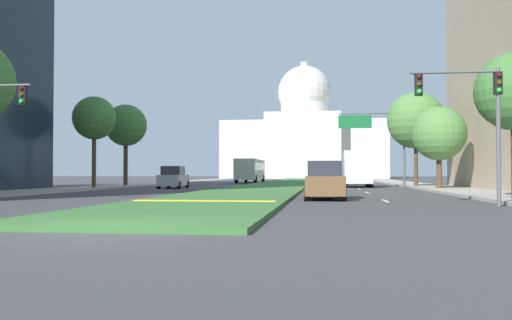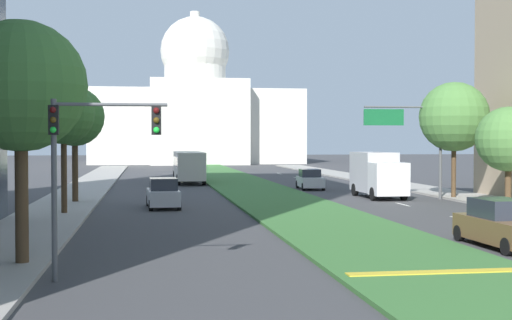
% 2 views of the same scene
% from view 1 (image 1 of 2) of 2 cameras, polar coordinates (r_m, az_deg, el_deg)
% --- Properties ---
extents(ground_plane, '(263.52, 263.52, 0.00)m').
position_cam_1_polar(ground_plane, '(71.04, 3.29, -2.34)').
color(ground_plane, '#3D3D3F').
extents(grass_median, '(6.28, 107.80, 0.14)m').
position_cam_1_polar(grass_median, '(65.06, 2.94, -2.37)').
color(grass_median, '#386B33').
rests_on(grass_median, ground_plane).
extents(median_curb_nose, '(5.65, 0.50, 0.04)m').
position_cam_1_polar(median_curb_nose, '(21.87, -5.31, -4.19)').
color(median_curb_nose, gold).
rests_on(median_curb_nose, grass_median).
extents(lane_dashes_right, '(0.16, 63.67, 0.01)m').
position_cam_1_polar(lane_dashes_right, '(56.79, 9.80, -2.57)').
color(lane_dashes_right, silver).
rests_on(lane_dashes_right, ground_plane).
extents(sidewalk_left, '(4.00, 107.80, 0.15)m').
position_cam_1_polar(sidewalk_left, '(61.68, -10.19, -2.41)').
color(sidewalk_left, '#9E9991').
rests_on(sidewalk_left, ground_plane).
extents(sidewalk_right, '(4.00, 107.80, 0.15)m').
position_cam_1_polar(sidewalk_right, '(59.58, 15.70, -2.42)').
color(sidewalk_right, '#9E9991').
rests_on(sidewalk_right, ground_plane).
extents(capitol_building, '(37.08, 23.81, 27.39)m').
position_cam_1_polar(capitol_building, '(130.23, 5.00, 2.10)').
color(capitol_building, silver).
rests_on(capitol_building, ground_plane).
extents(traffic_light_near_right, '(3.34, 0.35, 5.20)m').
position_cam_1_polar(traffic_light_near_right, '(22.41, 21.55, 5.28)').
color(traffic_light_near_right, '#515456').
rests_on(traffic_light_near_right, ground_plane).
extents(overhead_guide_sign, '(5.57, 0.20, 6.50)m').
position_cam_1_polar(overhead_guide_sign, '(48.00, 12.51, 2.75)').
color(overhead_guide_sign, '#515456').
rests_on(overhead_guide_sign, ground_plane).
extents(street_tree_left_mid, '(3.33, 3.33, 7.15)m').
position_cam_1_polar(street_tree_left_mid, '(44.60, -16.28, 4.11)').
color(street_tree_left_mid, '#4C3823').
rests_on(street_tree_left_mid, ground_plane).
extents(street_tree_right_mid, '(3.91, 3.91, 6.07)m').
position_cam_1_polar(street_tree_right_mid, '(42.32, 18.28, 2.59)').
color(street_tree_right_mid, '#4C3823').
rests_on(street_tree_right_mid, ground_plane).
extents(street_tree_left_far, '(3.75, 3.75, 7.42)m').
position_cam_1_polar(street_tree_left_far, '(51.33, -13.23, 3.46)').
color(street_tree_left_far, '#4C3823').
rests_on(street_tree_left_far, ground_plane).
extents(street_tree_right_far, '(4.77, 4.77, 8.05)m').
position_cam_1_polar(street_tree_right_far, '(48.49, 16.09, 3.92)').
color(street_tree_right_far, '#4C3823').
rests_on(street_tree_right_far, ground_plane).
extents(sedan_lead_stopped, '(1.92, 4.64, 1.82)m').
position_cam_1_polar(sedan_lead_stopped, '(26.58, 7.04, -2.20)').
color(sedan_lead_stopped, brown).
rests_on(sedan_lead_stopped, ground_plane).
extents(sedan_midblock, '(2.01, 4.23, 1.80)m').
position_cam_1_polar(sedan_midblock, '(45.78, -8.49, -1.84)').
color(sedan_midblock, '#BCBCC1').
rests_on(sedan_midblock, ground_plane).
extents(sedan_distant, '(2.08, 4.27, 1.67)m').
position_cam_1_polar(sedan_distant, '(58.85, 7.15, -1.78)').
color(sedan_distant, silver).
rests_on(sedan_distant, ground_plane).
extents(box_truck_delivery, '(2.40, 6.40, 3.20)m').
position_cam_1_polar(box_truck_delivery, '(49.71, 10.30, -0.82)').
color(box_truck_delivery, silver).
rests_on(box_truck_delivery, ground_plane).
extents(city_bus, '(2.62, 11.00, 2.95)m').
position_cam_1_polar(city_bus, '(70.01, -0.60, -0.91)').
color(city_bus, beige).
rests_on(city_bus, ground_plane).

